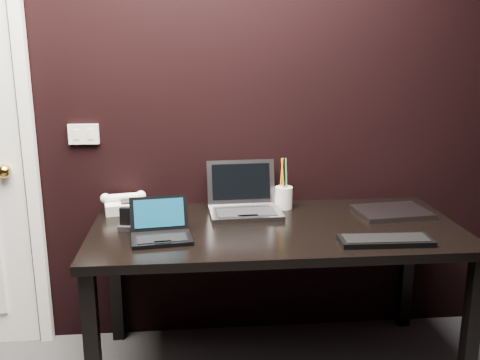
{
  "coord_description": "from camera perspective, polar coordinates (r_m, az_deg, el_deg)",
  "views": [
    {
      "loc": [
        -0.08,
        -0.92,
        1.56
      ],
      "look_at": [
        0.13,
        1.35,
        0.98
      ],
      "focal_mm": 40.0,
      "sensor_mm": 36.0,
      "label": 1
    }
  ],
  "objects": [
    {
      "name": "ext_keyboard",
      "position": [
        2.35,
        15.26,
        -6.22
      ],
      "size": [
        0.4,
        0.15,
        0.02
      ],
      "color": "black",
      "rests_on": "desk"
    },
    {
      "name": "silver_laptop",
      "position": [
        2.66,
        0.45,
        -2.56
      ],
      "size": [
        0.36,
        0.33,
        0.24
      ],
      "color": "gray",
      "rests_on": "desk"
    },
    {
      "name": "closed_laptop",
      "position": [
        2.75,
        15.86,
        -3.29
      ],
      "size": [
        0.37,
        0.28,
        0.02
      ],
      "color": "gray",
      "rests_on": "desk"
    },
    {
      "name": "netbook",
      "position": [
        2.34,
        -8.44,
        -5.41
      ],
      "size": [
        0.28,
        0.26,
        0.16
      ],
      "color": "black",
      "rests_on": "desk"
    },
    {
      "name": "desk_phone",
      "position": [
        2.75,
        -12.31,
        -2.46
      ],
      "size": [
        0.23,
        0.2,
        0.11
      ],
      "color": "silver",
      "rests_on": "desk"
    },
    {
      "name": "wall_back",
      "position": [
        2.74,
        -3.56,
        8.87
      ],
      "size": [
        4.0,
        0.0,
        4.0
      ],
      "primitive_type": "plane",
      "rotation": [
        1.57,
        0.0,
        0.0
      ],
      "color": "black",
      "rests_on": "ground"
    },
    {
      "name": "desk",
      "position": [
        2.52,
        3.84,
        -6.57
      ],
      "size": [
        1.7,
        0.8,
        0.74
      ],
      "color": "black",
      "rests_on": "ground"
    },
    {
      "name": "wall_switch",
      "position": [
        2.8,
        -16.34,
        4.72
      ],
      "size": [
        0.15,
        0.02,
        0.1
      ],
      "color": "silver",
      "rests_on": "wall_back"
    },
    {
      "name": "mobile_phone",
      "position": [
        2.48,
        -12.14,
        -4.35
      ],
      "size": [
        0.06,
        0.06,
        0.1
      ],
      "color": "black",
      "rests_on": "desk"
    },
    {
      "name": "pen_cup",
      "position": [
        2.74,
        4.68,
        -1.77
      ],
      "size": [
        0.11,
        0.11,
        0.26
      ],
      "color": "silver",
      "rests_on": "desk"
    }
  ]
}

